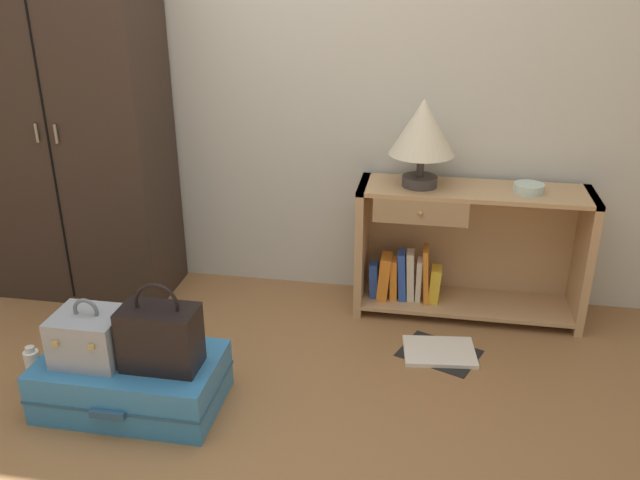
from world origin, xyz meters
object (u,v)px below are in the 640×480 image
Objects in this scene: table_lamp at (423,130)px; bowl at (529,188)px; bookshelf at (459,251)px; bottle at (33,366)px; suitcase_large at (132,381)px; open_book_on_floor at (439,352)px; wardrobe at (72,122)px; train_case at (90,336)px; handbag at (160,337)px.

table_lamp reaches higher than bowl.
bookshelf is 2.06m from bottle.
suitcase_large is at bearing -137.15° from table_lamp.
open_book_on_floor is (1.24, 0.60, -0.10)m from suitcase_large.
bowl is 1.98m from suitcase_large.
wardrobe is 1.28m from train_case.
bowl is at bearing 35.52° from handbag.
bowl is at bearing 48.38° from open_book_on_floor.
suitcase_large is (-1.31, -1.04, -0.23)m from bookshelf.
wardrobe is 10.23× the size of bottle.
bowl is 0.19× the size of suitcase_large.
wardrobe reaches higher than bookshelf.
table_lamp is 1.04m from open_book_on_floor.
table_lamp reaches higher than open_book_on_floor.
wardrobe is at bearing -178.59° from table_lamp.
suitcase_large reaches higher than open_book_on_floor.
wardrobe is 2.55× the size of suitcase_large.
wardrobe is at bearing 118.25° from train_case.
bowl reaches higher than bottle.
wardrobe is at bearing 169.01° from open_book_on_floor.
bowl is 2.06m from train_case.
handbag reaches higher than bottle.
train_case is at bearing -155.76° from open_book_on_floor.
handbag is (0.83, -0.99, -0.58)m from wardrobe.
bowl reaches higher than open_book_on_floor.
bookshelf is at bearing 174.00° from bowl.
handbag reaches higher than suitcase_large.
table_lamp is 1.52m from handbag.
bookshelf is 1.57m from handbag.
wardrobe is 1.42m from handbag.
wardrobe is 1.77m from table_lamp.
bottle is at bearing -162.65° from open_book_on_floor.
bottle is at bearing -151.32° from bookshelf.
bowl is at bearing 24.45° from bottle.
suitcase_large is at bearing -141.55° from bookshelf.
bookshelf is 3.09× the size of handbag.
handbag is 0.87× the size of open_book_on_floor.
wardrobe is 2.29m from bowl.
table_lamp is at bearing 40.08° from train_case.
bowl reaches higher than train_case.
open_book_on_floor is (1.08, 0.62, -0.34)m from handbag.
wardrobe reaches higher than suitcase_large.
bookshelf is at bearing 2.03° from wardrobe.
bookshelf is 6.19× the size of bottle.
open_book_on_floor is at bearing 29.89° from handbag.
train_case is 0.75× the size of handbag.
train_case reaches higher than bottle.
bookshelf is at bearing 81.12° from open_book_on_floor.
bowl is 0.88m from open_book_on_floor.
wardrobe reaches higher than handbag.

